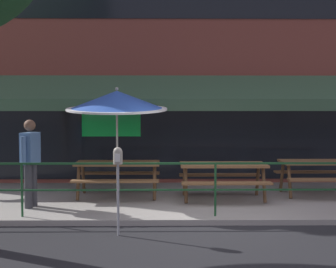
% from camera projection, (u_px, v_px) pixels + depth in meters
% --- Properties ---
extents(ground_plane, '(120.00, 120.00, 0.00)m').
position_uv_depth(ground_plane, '(217.00, 226.00, 8.09)').
color(ground_plane, black).
extents(patio_deck, '(15.00, 4.00, 0.10)m').
position_uv_depth(patio_deck, '(206.00, 200.00, 10.08)').
color(patio_deck, gray).
rests_on(patio_deck, ground).
extents(restaurant_building, '(15.00, 1.60, 7.13)m').
position_uv_depth(restaurant_building, '(199.00, 49.00, 12.10)').
color(restaurant_building, brown).
rests_on(restaurant_building, ground).
extents(patio_railing, '(13.84, 0.04, 0.97)m').
position_uv_depth(patio_railing, '(215.00, 177.00, 8.34)').
color(patio_railing, '#194723').
rests_on(patio_railing, patio_deck).
extents(picnic_table_left, '(1.80, 1.42, 0.76)m').
position_uv_depth(picnic_table_left, '(118.00, 169.00, 10.11)').
color(picnic_table_left, brown).
rests_on(picnic_table_left, patio_deck).
extents(picnic_table_centre, '(1.80, 1.42, 0.76)m').
position_uv_depth(picnic_table_centre, '(223.00, 171.00, 9.84)').
color(picnic_table_centre, brown).
rests_on(picnic_table_centre, patio_deck).
extents(picnic_table_right, '(1.80, 1.42, 0.76)m').
position_uv_depth(picnic_table_right, '(322.00, 168.00, 10.31)').
color(picnic_table_right, brown).
rests_on(picnic_table_right, patio_deck).
extents(patio_umbrella_left, '(2.14, 2.14, 2.38)m').
position_uv_depth(patio_umbrella_left, '(117.00, 101.00, 9.92)').
color(patio_umbrella_left, '#B7B2A8').
rests_on(patio_umbrella_left, patio_deck).
extents(pedestrian_walking, '(0.32, 0.61, 1.71)m').
position_uv_depth(pedestrian_walking, '(30.00, 158.00, 9.08)').
color(pedestrian_walking, '#333338').
rests_on(pedestrian_walking, patio_deck).
extents(parking_meter_near, '(0.15, 0.16, 1.42)m').
position_uv_depth(parking_meter_near, '(118.00, 164.00, 7.42)').
color(parking_meter_near, gray).
rests_on(parking_meter_near, ground).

